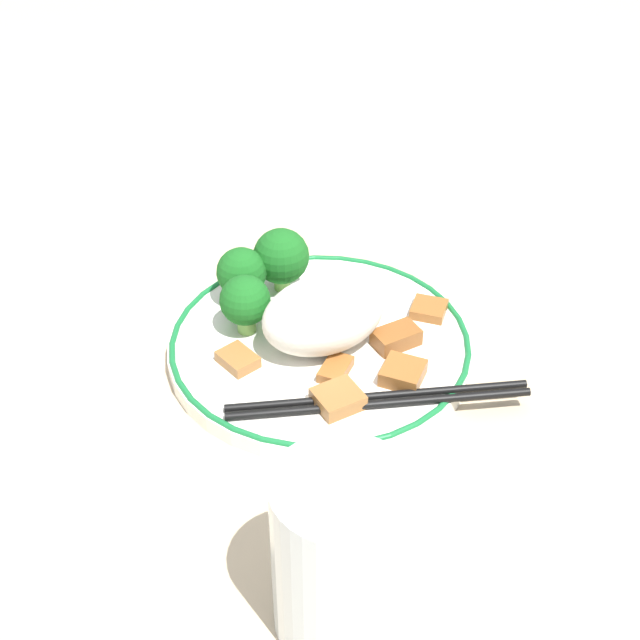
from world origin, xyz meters
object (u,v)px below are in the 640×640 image
Objects in this scene: broccoli_back_right at (245,301)px; chopsticks at (379,400)px; broccoli_back_left at (280,257)px; broccoli_back_center at (242,273)px; plate at (320,345)px; drinking_glass at (341,555)px.

broccoli_back_right is 0.23× the size of chopsticks.
broccoli_back_left is 0.04m from broccoli_back_center.
broccoli_back_right is (-0.05, 0.04, 0.03)m from plate.
plate is 0.09m from broccoli_back_center.
plate is at bearing -63.65° from broccoli_back_center.
broccoli_back_left is 0.06m from broccoli_back_right.
broccoli_back_right is at bearing -106.81° from broccoli_back_center.
drinking_glass is (-0.09, -0.22, 0.05)m from plate.
broccoli_back_center and broccoli_back_right have the same top height.
broccoli_back_center is at bearing 73.19° from broccoli_back_right.
broccoli_back_center reaches higher than chopsticks.
broccoli_back_left reaches higher than broccoli_back_right.
broccoli_back_center is (-0.03, -0.00, -0.00)m from broccoli_back_left.
chopsticks is 1.89× the size of drinking_glass.
broccoli_back_left reaches higher than broccoli_back_center.
broccoli_back_left is 0.49× the size of drinking_glass.
plate is 4.80× the size of broccoli_back_right.
broccoli_back_center reaches higher than plate.
broccoli_back_left is at bearing 91.10° from plate.
drinking_glass is at bearing -100.26° from broccoli_back_center.
chopsticks is at bearing -86.57° from broccoli_back_left.
broccoli_back_right reaches higher than chopsticks.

